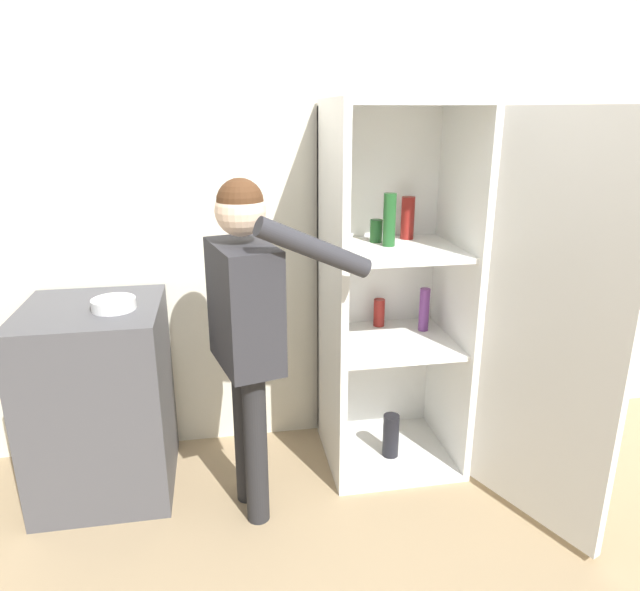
% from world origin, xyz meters
% --- Properties ---
extents(ground_plane, '(12.00, 12.00, 0.00)m').
position_xyz_m(ground_plane, '(0.00, 0.00, 0.00)').
color(ground_plane, tan).
extents(wall_back, '(7.00, 0.06, 2.55)m').
position_xyz_m(wall_back, '(0.00, 0.98, 1.27)').
color(wall_back, silver).
rests_on(wall_back, ground_plane).
extents(refrigerator, '(0.98, 1.23, 1.84)m').
position_xyz_m(refrigerator, '(0.32, 0.53, 0.92)').
color(refrigerator, white).
rests_on(refrigerator, ground_plane).
extents(person, '(0.67, 0.52, 1.54)m').
position_xyz_m(person, '(-0.55, 0.31, 0.97)').
color(person, '#262628').
rests_on(person, ground_plane).
extents(counter, '(0.62, 0.63, 0.94)m').
position_xyz_m(counter, '(-1.24, 0.62, 0.47)').
color(counter, '#4C4C51').
rests_on(counter, ground_plane).
extents(bowl, '(0.19, 0.19, 0.05)m').
position_xyz_m(bowl, '(-1.12, 0.57, 0.96)').
color(bowl, white).
rests_on(bowl, counter).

